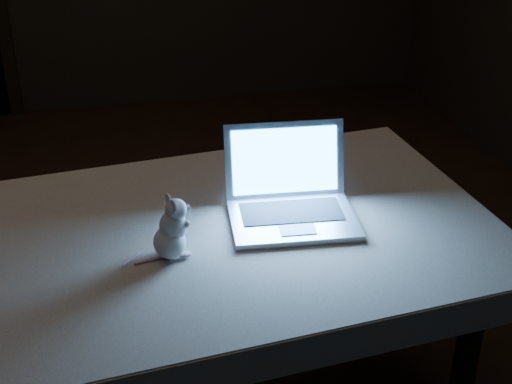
{
  "coord_description": "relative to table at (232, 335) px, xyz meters",
  "views": [
    {
      "loc": [
        -0.05,
        -2.49,
        1.96
      ],
      "look_at": [
        0.39,
        -0.55,
        0.88
      ],
      "focal_mm": 52.0,
      "sensor_mm": 36.0,
      "label": 1
    }
  ],
  "objects": [
    {
      "name": "table",
      "position": [
        0.0,
        0.0,
        0.0
      ],
      "size": [
        1.57,
        1.1,
        0.8
      ],
      "primitive_type": null,
      "rotation": [
        0.0,
        0.0,
        0.1
      ],
      "color": "black",
      "rests_on": "floor"
    },
    {
      "name": "plush_mouse",
      "position": [
        -0.19,
        -0.11,
        0.5
      ],
      "size": [
        0.14,
        0.14,
        0.18
      ],
      "primitive_type": null,
      "rotation": [
        0.0,
        0.0,
        0.01
      ],
      "color": "silver",
      "rests_on": "tablecloth"
    },
    {
      "name": "laptop",
      "position": [
        0.19,
        -0.01,
        0.54
      ],
      "size": [
        0.4,
        0.36,
        0.26
      ],
      "primitive_type": null,
      "rotation": [
        0.0,
        0.0,
        -0.09
      ],
      "color": "silver",
      "rests_on": "tablecloth"
    },
    {
      "name": "tablecloth",
      "position": [
        -0.05,
        -0.01,
        0.35
      ],
      "size": [
        1.62,
        1.1,
        0.11
      ],
      "primitive_type": null,
      "rotation": [
        0.0,
        0.0,
        -0.02
      ],
      "color": "beige",
      "rests_on": "table"
    },
    {
      "name": "floor",
      "position": [
        -0.29,
        0.62,
        -0.4
      ],
      "size": [
        5.0,
        5.0,
        0.0
      ],
      "primitive_type": "plane",
      "color": "black",
      "rests_on": "ground"
    }
  ]
}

